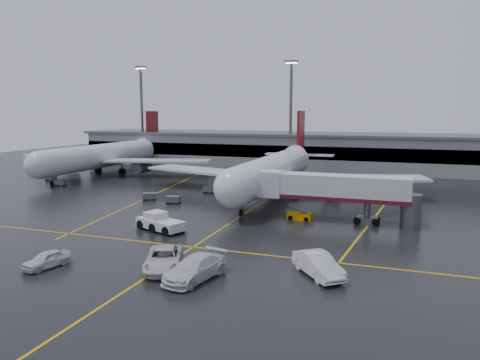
% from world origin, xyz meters
% --- Properties ---
extents(ground, '(220.00, 220.00, 0.00)m').
position_xyz_m(ground, '(0.00, 0.00, 0.00)').
color(ground, black).
rests_on(ground, ground).
extents(apron_line_centre, '(0.25, 90.00, 0.02)m').
position_xyz_m(apron_line_centre, '(0.00, 0.00, 0.01)').
color(apron_line_centre, gold).
rests_on(apron_line_centre, ground).
extents(apron_line_stop, '(60.00, 0.25, 0.02)m').
position_xyz_m(apron_line_stop, '(0.00, -22.00, 0.01)').
color(apron_line_stop, gold).
rests_on(apron_line_stop, ground).
extents(apron_line_left, '(9.99, 69.35, 0.02)m').
position_xyz_m(apron_line_left, '(-20.00, 10.00, 0.01)').
color(apron_line_left, gold).
rests_on(apron_line_left, ground).
extents(apron_line_right, '(7.57, 69.64, 0.02)m').
position_xyz_m(apron_line_right, '(18.00, 10.00, 0.01)').
color(apron_line_right, gold).
rests_on(apron_line_right, ground).
extents(terminal, '(122.00, 19.00, 8.60)m').
position_xyz_m(terminal, '(0.00, 47.93, 4.32)').
color(terminal, gray).
rests_on(terminal, ground).
extents(light_mast_left, '(3.00, 1.20, 25.45)m').
position_xyz_m(light_mast_left, '(-45.00, 42.00, 14.47)').
color(light_mast_left, '#595B60').
rests_on(light_mast_left, ground).
extents(light_mast_mid, '(3.00, 1.20, 25.45)m').
position_xyz_m(light_mast_mid, '(-5.00, 42.00, 14.47)').
color(light_mast_mid, '#595B60').
rests_on(light_mast_mid, ground).
extents(main_airliner, '(48.80, 45.60, 14.10)m').
position_xyz_m(main_airliner, '(0.00, 9.70, 4.21)').
color(main_airliner, silver).
rests_on(main_airliner, ground).
extents(second_airliner, '(48.80, 45.60, 14.10)m').
position_xyz_m(second_airliner, '(-42.00, 21.70, 4.21)').
color(second_airliner, silver).
rests_on(second_airliner, ground).
extents(jet_bridge, '(19.90, 3.40, 6.05)m').
position_xyz_m(jet_bridge, '(11.87, -6.00, 3.93)').
color(jet_bridge, silver).
rests_on(jet_bridge, ground).
extents(pushback_tractor, '(6.62, 4.51, 2.19)m').
position_xyz_m(pushback_tractor, '(-6.55, -17.22, 0.87)').
color(pushback_tractor, silver).
rests_on(pushback_tractor, ground).
extents(belt_loader, '(3.27, 1.78, 1.99)m').
position_xyz_m(belt_loader, '(7.77, -6.58, 0.49)').
color(belt_loader, '#CD9500').
rests_on(belt_loader, ground).
extents(service_van_a, '(5.36, 7.26, 1.83)m').
position_xyz_m(service_van_a, '(0.37, -28.68, 0.92)').
color(service_van_a, silver).
rests_on(service_van_a, ground).
extents(service_van_b, '(4.04, 7.02, 1.91)m').
position_xyz_m(service_van_b, '(3.99, -30.00, 0.96)').
color(service_van_b, white).
rests_on(service_van_b, ground).
extents(service_van_c, '(5.32, 5.90, 1.95)m').
position_xyz_m(service_van_c, '(13.39, -25.82, 0.97)').
color(service_van_c, white).
rests_on(service_van_c, ground).
extents(service_van_d, '(2.70, 4.62, 1.48)m').
position_xyz_m(service_van_d, '(-9.61, -31.79, 0.74)').
color(service_van_d, silver).
rests_on(service_van_d, ground).
extents(baggage_cart_a, '(2.26, 1.76, 1.12)m').
position_xyz_m(baggage_cart_a, '(-12.49, -2.62, 0.63)').
color(baggage_cart_a, '#595B60').
rests_on(baggage_cart_a, ground).
extents(baggage_cart_b, '(2.38, 2.09, 1.12)m').
position_xyz_m(baggage_cart_b, '(-17.32, -1.44, 0.63)').
color(baggage_cart_b, '#595B60').
rests_on(baggage_cart_b, ground).
extents(baggage_cart_c, '(2.06, 1.39, 1.12)m').
position_xyz_m(baggage_cart_c, '(-10.87, 7.42, 0.63)').
color(baggage_cart_c, '#595B60').
rests_on(baggage_cart_c, ground).
extents(baggage_cart_d, '(2.35, 1.98, 1.12)m').
position_xyz_m(baggage_cart_d, '(-46.60, 9.71, 0.63)').
color(baggage_cart_d, '#595B60').
rests_on(baggage_cart_d, ground).
extents(baggage_cart_e, '(2.26, 1.76, 1.12)m').
position_xyz_m(baggage_cart_e, '(-40.29, 5.15, 0.63)').
color(baggage_cart_e, '#595B60').
rests_on(baggage_cart_e, ground).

